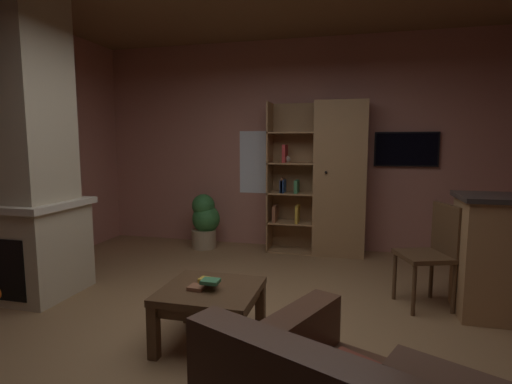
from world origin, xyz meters
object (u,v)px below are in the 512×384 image
(table_book_2, at_px, (210,281))
(dining_chair, at_px, (434,248))
(bookshelf_cabinet, at_px, (333,180))
(table_book_1, at_px, (208,280))
(coffee_table, at_px, (211,299))
(wall_mounted_tv, at_px, (406,149))
(potted_floor_plant, at_px, (205,220))
(stone_fireplace, at_px, (21,161))
(table_book_0, at_px, (197,288))

(table_book_2, xyz_separation_m, dining_chair, (1.65, 1.18, 0.04))
(dining_chair, bearing_deg, bookshelf_cabinet, 122.91)
(table_book_1, bearing_deg, coffee_table, -50.43)
(table_book_1, relative_size, table_book_2, 1.11)
(bookshelf_cabinet, height_order, wall_mounted_tv, bookshelf_cabinet)
(table_book_2, relative_size, potted_floor_plant, 0.16)
(bookshelf_cabinet, relative_size, table_book_2, 16.09)
(stone_fireplace, relative_size, wall_mounted_tv, 3.62)
(coffee_table, bearing_deg, dining_chair, 33.82)
(potted_floor_plant, height_order, wall_mounted_tv, wall_mounted_tv)
(table_book_2, bearing_deg, bookshelf_cabinet, 75.84)
(bookshelf_cabinet, bearing_deg, table_book_0, -106.18)
(table_book_0, xyz_separation_m, wall_mounted_tv, (1.68, 2.90, 0.94))
(stone_fireplace, bearing_deg, coffee_table, -13.57)
(coffee_table, distance_m, table_book_0, 0.14)
(coffee_table, height_order, table_book_2, table_book_2)
(stone_fireplace, height_order, table_book_0, stone_fireplace)
(table_book_2, height_order, dining_chair, dining_chair)
(coffee_table, height_order, dining_chair, dining_chair)
(stone_fireplace, xyz_separation_m, table_book_2, (2.08, -0.55, -0.79))
(table_book_0, relative_size, table_book_1, 0.81)
(coffee_table, xyz_separation_m, potted_floor_plant, (-1.02, 2.49, 0.05))
(dining_chair, bearing_deg, table_book_1, -147.33)
(bookshelf_cabinet, height_order, potted_floor_plant, bookshelf_cabinet)
(stone_fireplace, distance_m, dining_chair, 3.86)
(table_book_0, xyz_separation_m, table_book_2, (0.10, 0.00, 0.05))
(potted_floor_plant, bearing_deg, table_book_1, -67.94)
(table_book_2, bearing_deg, table_book_1, 119.07)
(table_book_1, distance_m, potted_floor_plant, 2.66)
(coffee_table, bearing_deg, table_book_0, -144.45)
(stone_fireplace, relative_size, dining_chair, 3.08)
(table_book_2, distance_m, dining_chair, 2.03)
(bookshelf_cabinet, bearing_deg, potted_floor_plant, -175.49)
(bookshelf_cabinet, height_order, table_book_2, bookshelf_cabinet)
(bookshelf_cabinet, distance_m, dining_chair, 1.85)
(bookshelf_cabinet, distance_m, table_book_1, 2.75)
(stone_fireplace, bearing_deg, bookshelf_cabinet, 37.68)
(bookshelf_cabinet, bearing_deg, table_book_2, -104.16)
(stone_fireplace, bearing_deg, dining_chair, 9.50)
(coffee_table, relative_size, table_book_1, 5.01)
(stone_fireplace, relative_size, table_book_1, 20.84)
(potted_floor_plant, bearing_deg, stone_fireplace, -117.45)
(table_book_1, distance_m, dining_chair, 2.02)
(stone_fireplace, bearing_deg, table_book_0, -15.63)
(table_book_2, height_order, potted_floor_plant, potted_floor_plant)
(bookshelf_cabinet, distance_m, table_book_2, 2.81)
(stone_fireplace, xyz_separation_m, wall_mounted_tv, (3.66, 2.34, 0.09))
(dining_chair, relative_size, wall_mounted_tv, 1.17)
(coffee_table, distance_m, wall_mounted_tv, 3.42)
(wall_mounted_tv, bearing_deg, potted_floor_plant, -172.48)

